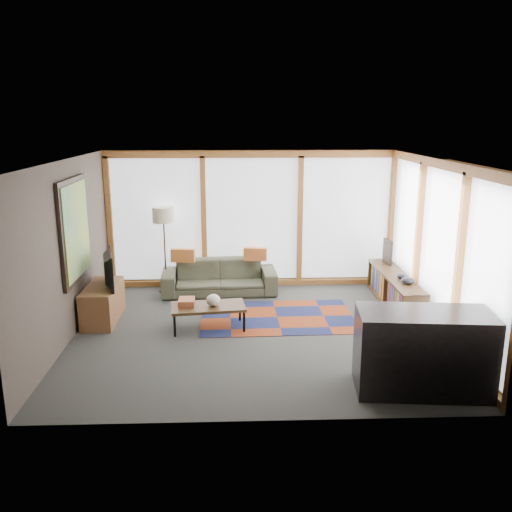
{
  "coord_description": "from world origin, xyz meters",
  "views": [
    {
      "loc": [
        -0.3,
        -7.72,
        3.17
      ],
      "look_at": [
        0.0,
        0.4,
        1.1
      ],
      "focal_mm": 38.0,
      "sensor_mm": 36.0,
      "label": 1
    }
  ],
  "objects_px": {
    "tv_console": "(103,303)",
    "sofa": "(219,277)",
    "floor_lamp": "(165,250)",
    "bookshelf": "(395,291)",
    "coffee_table": "(209,317)",
    "television": "(104,269)",
    "bar_counter": "(423,352)"
  },
  "relations": [
    {
      "from": "tv_console",
      "to": "television",
      "type": "height_order",
      "value": "television"
    },
    {
      "from": "television",
      "to": "bar_counter",
      "type": "relative_size",
      "value": 0.62
    },
    {
      "from": "floor_lamp",
      "to": "television",
      "type": "xyz_separation_m",
      "value": [
        -0.77,
        -1.47,
        0.05
      ]
    },
    {
      "from": "floor_lamp",
      "to": "bookshelf",
      "type": "xyz_separation_m",
      "value": [
        4.06,
        -1.0,
        -0.52
      ]
    },
    {
      "from": "television",
      "to": "sofa",
      "type": "bearing_deg",
      "value": -67.83
    },
    {
      "from": "tv_console",
      "to": "television",
      "type": "distance_m",
      "value": 0.57
    },
    {
      "from": "coffee_table",
      "to": "television",
      "type": "relative_size",
      "value": 1.16
    },
    {
      "from": "sofa",
      "to": "tv_console",
      "type": "xyz_separation_m",
      "value": [
        -1.83,
        -1.33,
        -0.02
      ]
    },
    {
      "from": "bookshelf",
      "to": "tv_console",
      "type": "relative_size",
      "value": 1.95
    },
    {
      "from": "bar_counter",
      "to": "tv_console",
      "type": "bearing_deg",
      "value": 155.69
    },
    {
      "from": "tv_console",
      "to": "television",
      "type": "relative_size",
      "value": 1.19
    },
    {
      "from": "bar_counter",
      "to": "sofa",
      "type": "bearing_deg",
      "value": 128.86
    },
    {
      "from": "coffee_table",
      "to": "bar_counter",
      "type": "xyz_separation_m",
      "value": [
        2.64,
        -2.05,
        0.3
      ]
    },
    {
      "from": "tv_console",
      "to": "bar_counter",
      "type": "xyz_separation_m",
      "value": [
        4.35,
        -2.49,
        0.2
      ]
    },
    {
      "from": "floor_lamp",
      "to": "television",
      "type": "height_order",
      "value": "floor_lamp"
    },
    {
      "from": "bookshelf",
      "to": "television",
      "type": "distance_m",
      "value": 4.89
    },
    {
      "from": "coffee_table",
      "to": "tv_console",
      "type": "height_order",
      "value": "tv_console"
    },
    {
      "from": "sofa",
      "to": "television",
      "type": "distance_m",
      "value": 2.28
    },
    {
      "from": "bookshelf",
      "to": "television",
      "type": "bearing_deg",
      "value": -174.43
    },
    {
      "from": "floor_lamp",
      "to": "coffee_table",
      "type": "relative_size",
      "value": 1.43
    },
    {
      "from": "bookshelf",
      "to": "television",
      "type": "xyz_separation_m",
      "value": [
        -4.83,
        -0.47,
        0.57
      ]
    },
    {
      "from": "floor_lamp",
      "to": "bar_counter",
      "type": "bearing_deg",
      "value": -48.35
    },
    {
      "from": "bookshelf",
      "to": "bar_counter",
      "type": "height_order",
      "value": "bar_counter"
    },
    {
      "from": "bookshelf",
      "to": "coffee_table",
      "type": "bearing_deg",
      "value": -163.96
    },
    {
      "from": "floor_lamp",
      "to": "bar_counter",
      "type": "relative_size",
      "value": 1.03
    },
    {
      "from": "floor_lamp",
      "to": "bookshelf",
      "type": "height_order",
      "value": "floor_lamp"
    },
    {
      "from": "floor_lamp",
      "to": "bar_counter",
      "type": "distance_m",
      "value": 5.31
    },
    {
      "from": "sofa",
      "to": "floor_lamp",
      "type": "bearing_deg",
      "value": 169.0
    },
    {
      "from": "sofa",
      "to": "coffee_table",
      "type": "height_order",
      "value": "sofa"
    },
    {
      "from": "coffee_table",
      "to": "floor_lamp",
      "type": "bearing_deg",
      "value": 114.91
    },
    {
      "from": "tv_console",
      "to": "sofa",
      "type": "bearing_deg",
      "value": 35.93
    },
    {
      "from": "television",
      "to": "coffee_table",
      "type": "bearing_deg",
      "value": -119.44
    }
  ]
}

